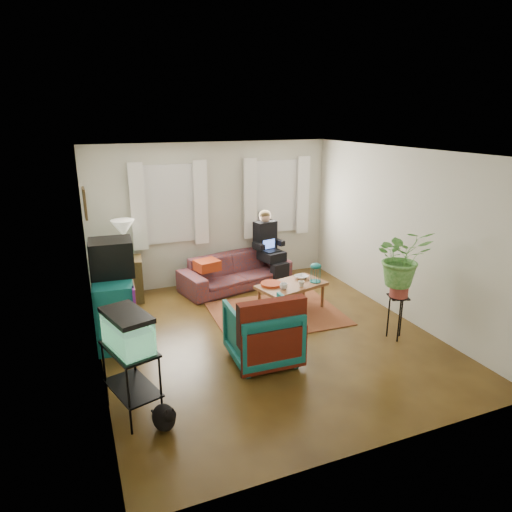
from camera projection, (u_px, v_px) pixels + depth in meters
name	position (u px, v px, depth m)	size (l,w,h in m)	color
floor	(266.00, 337.00, 6.55)	(4.50, 5.00, 0.01)	#4F2B14
ceiling	(268.00, 152.00, 5.78)	(4.50, 5.00, 0.01)	white
wall_back	(213.00, 214.00, 8.38)	(4.50, 0.01, 2.60)	silver
wall_front	(382.00, 326.00, 3.96)	(4.50, 0.01, 2.60)	silver
wall_left	(92.00, 270.00, 5.36)	(0.01, 5.00, 2.60)	silver
wall_right	(402.00, 234.00, 6.98)	(0.01, 5.00, 2.60)	silver
window_left	(169.00, 204.00, 8.00)	(1.08, 0.04, 1.38)	white
window_right	(276.00, 197.00, 8.74)	(1.08, 0.04, 1.38)	white
curtains_left	(170.00, 205.00, 7.93)	(1.36, 0.06, 1.50)	white
curtains_right	(277.00, 197.00, 8.67)	(1.36, 0.06, 1.50)	white
picture_frame	(86.00, 203.00, 5.93)	(0.04, 0.32, 0.40)	#3D2616
area_rug	(277.00, 313.00, 7.30)	(2.00, 1.60, 0.01)	brown
sofa	(236.00, 266.00, 8.35)	(2.04, 0.81, 0.80)	brown
seated_person	(268.00, 249.00, 8.69)	(0.51, 0.63, 1.22)	black
side_table	(128.00, 280.00, 7.76)	(0.51, 0.51, 0.74)	#402B18
table_lamp	(124.00, 241.00, 7.55)	(0.38, 0.38, 0.68)	white
dresser	(115.00, 309.00, 6.35)	(0.52, 1.04, 0.93)	#137374
crt_tv	(111.00, 257.00, 6.24)	(0.57, 0.52, 0.50)	black
aquarium_stand	(132.00, 381.00, 4.77)	(0.38, 0.69, 0.77)	black
aquarium	(128.00, 330.00, 4.60)	(0.34, 0.63, 0.41)	#7FD899
black_cat	(164.00, 415.00, 4.60)	(0.23, 0.36, 0.30)	black
armchair	(263.00, 330.00, 5.82)	(0.83, 0.78, 0.85)	#11666A
serape_throw	(272.00, 328.00, 5.47)	(0.85, 0.20, 0.70)	#9E0A0A
coffee_table	(291.00, 297.00, 7.38)	(1.09, 0.60, 0.45)	brown
cup_a	(284.00, 286.00, 7.09)	(0.12, 0.12, 0.10)	white
cup_b	(301.00, 284.00, 7.19)	(0.10, 0.10, 0.09)	beige
bowl	(301.00, 277.00, 7.55)	(0.21, 0.21, 0.05)	white
snack_tray	(271.00, 284.00, 7.26)	(0.34, 0.34, 0.04)	#B21414
birdcage	(316.00, 272.00, 7.37)	(0.18, 0.18, 0.32)	#115B6B
plant_stand	(396.00, 317.00, 6.42)	(0.27, 0.27, 0.64)	black
potted_plant	(401.00, 266.00, 6.20)	(0.73, 0.63, 0.81)	#599947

